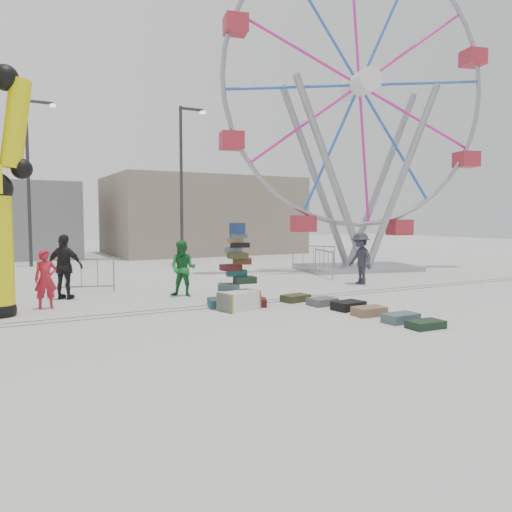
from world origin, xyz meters
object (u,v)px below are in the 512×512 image
lamp_post_left (30,174)px  steamer_trunk (239,301)px  suitcase_tower (237,283)px  pedestrian_black (65,267)px  barricade_dummy_c (81,275)px  ferris_wheel (359,110)px  lamp_post_right (183,176)px  pedestrian_green (183,269)px  barricade_wheel_front (324,263)px  pedestrian_grey (360,258)px  pedestrian_red (46,279)px  barricade_wheel_back (313,257)px

lamp_post_left → steamer_trunk: 16.02m
suitcase_tower → pedestrian_black: bearing=154.7°
barricade_dummy_c → ferris_wheel: bearing=22.6°
steamer_trunk → pedestrian_black: pedestrian_black is taller
lamp_post_right → pedestrian_black: size_ratio=4.21×
lamp_post_right → ferris_wheel: size_ratio=0.55×
lamp_post_right → pedestrian_green: 11.48m
barricade_dummy_c → barricade_wheel_front: 9.32m
lamp_post_right → pedestrian_grey: 11.49m
pedestrian_green → steamer_trunk: bearing=-40.4°
pedestrian_black → pedestrian_grey: 9.88m
suitcase_tower → barricade_dummy_c: bearing=141.3°
pedestrian_red → pedestrian_grey: pedestrian_grey is taller
suitcase_tower → pedestrian_red: 4.99m
lamp_post_right → ferris_wheel: (5.84, -6.71, 2.70)m
pedestrian_red → suitcase_tower: bearing=-27.0°
lamp_post_right → barricade_wheel_back: (4.39, -5.34, -3.93)m
barricade_wheel_front → pedestrian_red: size_ratio=1.29×
barricade_dummy_c → pedestrian_green: (2.57, -2.33, 0.29)m
lamp_post_left → barricade_wheel_back: size_ratio=4.00×
barricade_dummy_c → pedestrian_grey: pedestrian_grey is taller
lamp_post_right → pedestrian_black: (-7.01, -9.05, -3.53)m
barricade_wheel_front → pedestrian_red: (-10.61, -2.30, 0.23)m
barricade_wheel_front → barricade_dummy_c: bearing=104.6°
barricade_wheel_back → pedestrian_grey: size_ratio=1.09×
barricade_wheel_back → pedestrian_black: size_ratio=1.05×
barricade_wheel_back → barricade_dummy_c: bearing=-114.4°
suitcase_tower → pedestrian_red: size_ratio=1.44×
ferris_wheel → pedestrian_red: 15.40m
lamp_post_right → steamer_trunk: 14.07m
ferris_wheel → barricade_wheel_back: ferris_wheel is taller
steamer_trunk → barricade_dummy_c: 5.97m
suitcase_tower → pedestrian_grey: size_ratio=1.22×
ferris_wheel → barricade_dummy_c: ferris_wheel is taller
steamer_trunk → barricade_wheel_back: 10.87m
ferris_wheel → barricade_wheel_back: bearing=150.8°
lamp_post_left → pedestrian_red: 12.98m
suitcase_tower → ferris_wheel: bearing=48.6°
steamer_trunk → barricade_wheel_back: bearing=29.5°
lamp_post_left → suitcase_tower: bearing=-74.9°
barricade_wheel_back → suitcase_tower: bearing=-84.1°
pedestrian_black → pedestrian_grey: pedestrian_black is taller
barricade_wheel_back → pedestrian_black: (-11.40, -3.71, 0.40)m
steamer_trunk → barricade_wheel_back: barricade_wheel_back is taller
lamp_post_left → suitcase_tower: size_ratio=3.57×
steamer_trunk → pedestrian_red: size_ratio=0.65×
lamp_post_right → pedestrian_black: 11.98m
pedestrian_grey → suitcase_tower: bearing=-67.3°
ferris_wheel → lamp_post_right: bearing=145.2°
suitcase_tower → barricade_dummy_c: 5.62m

